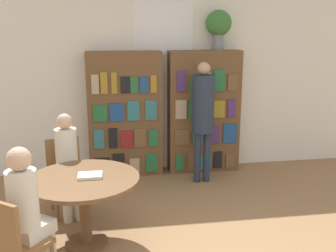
{
  "coord_description": "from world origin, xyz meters",
  "views": [
    {
      "loc": [
        -0.86,
        -2.68,
        2.17
      ],
      "look_at": [
        -0.16,
        1.78,
        1.05
      ],
      "focal_mm": 42.0,
      "sensor_mm": 36.0,
      "label": 1
    }
  ],
  "objects_px": {
    "reading_table": "(84,190)",
    "flower_vase": "(219,25)",
    "librarian_standing": "(203,110)",
    "bookshelf_right": "(204,112)",
    "seated_reader_right": "(28,208)",
    "seated_reader_left": "(68,160)",
    "chair_near_camera": "(13,241)",
    "bookshelf_left": "(125,115)",
    "chair_left_side": "(66,172)"
  },
  "relations": [
    {
      "from": "reading_table",
      "to": "chair_left_side",
      "type": "height_order",
      "value": "chair_left_side"
    },
    {
      "from": "bookshelf_right",
      "to": "seated_reader_right",
      "type": "xyz_separation_m",
      "value": [
        -2.15,
        -2.58,
        -0.21
      ]
    },
    {
      "from": "bookshelf_right",
      "to": "flower_vase",
      "type": "height_order",
      "value": "flower_vase"
    },
    {
      "from": "chair_left_side",
      "to": "seated_reader_right",
      "type": "bearing_deg",
      "value": 66.25
    },
    {
      "from": "chair_near_camera",
      "to": "seated_reader_left",
      "type": "height_order",
      "value": "seated_reader_left"
    },
    {
      "from": "bookshelf_right",
      "to": "chair_left_side",
      "type": "bearing_deg",
      "value": -150.06
    },
    {
      "from": "chair_left_side",
      "to": "chair_near_camera",
      "type": "bearing_deg",
      "value": 63.0
    },
    {
      "from": "bookshelf_right",
      "to": "seated_reader_left",
      "type": "relative_size",
      "value": 1.5
    },
    {
      "from": "chair_near_camera",
      "to": "seated_reader_right",
      "type": "bearing_deg",
      "value": 90.0
    },
    {
      "from": "bookshelf_left",
      "to": "seated_reader_left",
      "type": "bearing_deg",
      "value": -118.97
    },
    {
      "from": "bookshelf_left",
      "to": "seated_reader_left",
      "type": "distance_m",
      "value": 1.53
    },
    {
      "from": "bookshelf_left",
      "to": "chair_near_camera",
      "type": "bearing_deg",
      "value": -111.18
    },
    {
      "from": "flower_vase",
      "to": "librarian_standing",
      "type": "relative_size",
      "value": 0.34
    },
    {
      "from": "flower_vase",
      "to": "chair_left_side",
      "type": "xyz_separation_m",
      "value": [
        -2.19,
        -1.15,
        -1.73
      ]
    },
    {
      "from": "bookshelf_right",
      "to": "seated_reader_left",
      "type": "bearing_deg",
      "value": -145.72
    },
    {
      "from": "bookshelf_left",
      "to": "bookshelf_right",
      "type": "bearing_deg",
      "value": 0.0
    },
    {
      "from": "bookshelf_left",
      "to": "seated_reader_left",
      "type": "relative_size",
      "value": 1.5
    },
    {
      "from": "reading_table",
      "to": "seated_reader_right",
      "type": "relative_size",
      "value": 0.89
    },
    {
      "from": "seated_reader_right",
      "to": "librarian_standing",
      "type": "height_order",
      "value": "librarian_standing"
    },
    {
      "from": "chair_near_camera",
      "to": "reading_table",
      "type": "bearing_deg",
      "value": 90.0
    },
    {
      "from": "chair_near_camera",
      "to": "chair_left_side",
      "type": "bearing_deg",
      "value": 117.0
    },
    {
      "from": "reading_table",
      "to": "flower_vase",
      "type": "bearing_deg",
      "value": 46.3
    },
    {
      "from": "chair_left_side",
      "to": "reading_table",
      "type": "bearing_deg",
      "value": 90.0
    },
    {
      "from": "seated_reader_left",
      "to": "reading_table",
      "type": "bearing_deg",
      "value": 90.0
    },
    {
      "from": "bookshelf_left",
      "to": "flower_vase",
      "type": "height_order",
      "value": "flower_vase"
    },
    {
      "from": "reading_table",
      "to": "chair_left_side",
      "type": "relative_size",
      "value": 1.26
    },
    {
      "from": "bookshelf_right",
      "to": "seated_reader_left",
      "type": "height_order",
      "value": "bookshelf_right"
    },
    {
      "from": "bookshelf_right",
      "to": "librarian_standing",
      "type": "bearing_deg",
      "value": -105.26
    },
    {
      "from": "bookshelf_right",
      "to": "chair_left_side",
      "type": "xyz_separation_m",
      "value": [
        -1.99,
        -1.15,
        -0.43
      ]
    },
    {
      "from": "bookshelf_left",
      "to": "chair_left_side",
      "type": "height_order",
      "value": "bookshelf_left"
    },
    {
      "from": "librarian_standing",
      "to": "seated_reader_left",
      "type": "bearing_deg",
      "value": -155.53
    },
    {
      "from": "chair_left_side",
      "to": "librarian_standing",
      "type": "bearing_deg",
      "value": -178.06
    },
    {
      "from": "bookshelf_right",
      "to": "bookshelf_left",
      "type": "bearing_deg",
      "value": -180.0
    },
    {
      "from": "chair_near_camera",
      "to": "bookshelf_left",
      "type": "bearing_deg",
      "value": 105.56
    },
    {
      "from": "chair_left_side",
      "to": "flower_vase",
      "type": "bearing_deg",
      "value": -169.49
    },
    {
      "from": "chair_left_side",
      "to": "seated_reader_left",
      "type": "bearing_deg",
      "value": 90.0
    },
    {
      "from": "flower_vase",
      "to": "bookshelf_right",
      "type": "bearing_deg",
      "value": -178.6
    },
    {
      "from": "chair_near_camera",
      "to": "chair_left_side",
      "type": "xyz_separation_m",
      "value": [
        0.27,
        1.58,
        0.0
      ]
    },
    {
      "from": "bookshelf_right",
      "to": "reading_table",
      "type": "bearing_deg",
      "value": -130.69
    },
    {
      "from": "bookshelf_right",
      "to": "seated_reader_right",
      "type": "bearing_deg",
      "value": -129.85
    },
    {
      "from": "chair_near_camera",
      "to": "seated_reader_left",
      "type": "relative_size",
      "value": 0.72
    },
    {
      "from": "bookshelf_left",
      "to": "librarian_standing",
      "type": "height_order",
      "value": "bookshelf_left"
    },
    {
      "from": "chair_near_camera",
      "to": "librarian_standing",
      "type": "bearing_deg",
      "value": 83.04
    },
    {
      "from": "bookshelf_left",
      "to": "chair_left_side",
      "type": "xyz_separation_m",
      "value": [
        -0.78,
        -1.15,
        -0.43
      ]
    },
    {
      "from": "chair_near_camera",
      "to": "chair_left_side",
      "type": "distance_m",
      "value": 1.6
    },
    {
      "from": "librarian_standing",
      "to": "bookshelf_right",
      "type": "bearing_deg",
      "value": 74.74
    },
    {
      "from": "flower_vase",
      "to": "seated_reader_right",
      "type": "distance_m",
      "value": 3.8
    },
    {
      "from": "bookshelf_right",
      "to": "reading_table",
      "type": "xyz_separation_m",
      "value": [
        -1.72,
        -2.0,
        -0.33
      ]
    },
    {
      "from": "flower_vase",
      "to": "chair_near_camera",
      "type": "bearing_deg",
      "value": -132.0
    },
    {
      "from": "flower_vase",
      "to": "librarian_standing",
      "type": "height_order",
      "value": "flower_vase"
    }
  ]
}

